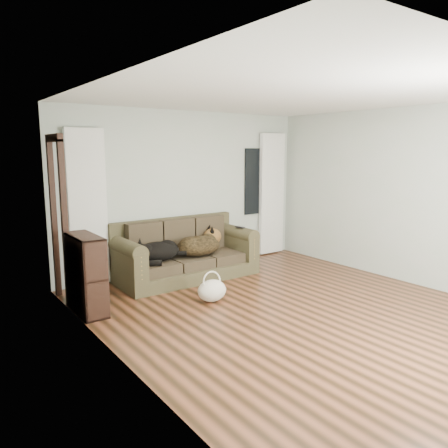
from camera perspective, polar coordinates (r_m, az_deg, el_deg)
floor at (r=5.61m, az=8.86°, el=-11.03°), size 5.00×5.00×0.00m
ceiling at (r=5.29m, az=9.62°, el=16.34°), size 5.00×5.00×0.00m
wall_back at (r=7.27m, az=-4.83°, el=4.32°), size 4.50×0.04×2.60m
wall_left at (r=4.05m, az=-13.98°, el=-0.19°), size 0.04×5.00×2.60m
wall_right at (r=7.06m, az=22.31°, el=3.47°), size 0.04×5.00×2.60m
curtain_left at (r=6.51m, az=-17.39°, el=1.96°), size 0.55×0.08×2.25m
curtain_right at (r=8.29m, az=6.23°, el=3.91°), size 0.55×0.08×2.25m
window_pane at (r=8.08m, az=4.17°, el=5.57°), size 0.50×0.03×1.20m
door_casing at (r=6.03m, az=-20.72°, el=0.23°), size 0.07×0.60×2.10m
sofa at (r=6.79m, az=-4.93°, el=-3.34°), size 2.17×0.94×0.89m
dog_black_lab at (r=6.51m, az=-8.95°, el=-3.71°), size 0.72×0.53×0.29m
dog_shepherd at (r=6.84m, az=-3.14°, el=-2.87°), size 0.79×0.57×0.34m
tv_remote at (r=7.11m, az=2.11°, el=-0.41°), size 0.08×0.19×0.02m
tote_bag at (r=5.80m, az=-1.60°, el=-8.56°), size 0.48×0.43×0.29m
bookshelf at (r=5.60m, az=-17.63°, el=-6.06°), size 0.33×0.78×0.96m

